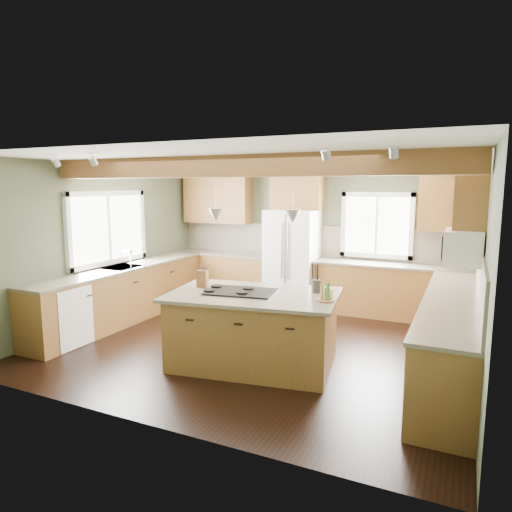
% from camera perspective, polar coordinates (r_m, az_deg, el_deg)
% --- Properties ---
extents(floor, '(5.60, 5.60, 0.00)m').
position_cam_1_polar(floor, '(6.66, 0.39, -10.85)').
color(floor, black).
rests_on(floor, ground).
extents(ceiling, '(5.60, 5.60, 0.00)m').
position_cam_1_polar(ceiling, '(6.29, 0.41, 12.09)').
color(ceiling, silver).
rests_on(ceiling, wall_back).
extents(wall_back, '(5.60, 0.00, 5.60)m').
position_cam_1_polar(wall_back, '(8.66, 7.33, 2.48)').
color(wall_back, '#454D37').
rests_on(wall_back, ground).
extents(wall_left, '(0.00, 5.00, 5.00)m').
position_cam_1_polar(wall_left, '(7.92, -18.34, 1.52)').
color(wall_left, '#454D37').
rests_on(wall_left, ground).
extents(wall_right, '(0.00, 5.00, 5.00)m').
position_cam_1_polar(wall_right, '(5.78, 26.52, -1.47)').
color(wall_right, '#454D37').
rests_on(wall_right, ground).
extents(ceiling_beam, '(5.55, 0.26, 0.26)m').
position_cam_1_polar(ceiling_beam, '(5.63, -2.74, 11.15)').
color(ceiling_beam, brown).
rests_on(ceiling_beam, ceiling).
extents(soffit_trim, '(5.55, 0.20, 0.10)m').
position_cam_1_polar(soffit_trim, '(8.52, 7.28, 10.73)').
color(soffit_trim, brown).
rests_on(soffit_trim, ceiling).
extents(backsplash_back, '(5.58, 0.03, 0.58)m').
position_cam_1_polar(backsplash_back, '(8.66, 7.29, 1.87)').
color(backsplash_back, brown).
rests_on(backsplash_back, wall_back).
extents(backsplash_right, '(0.03, 3.70, 0.58)m').
position_cam_1_polar(backsplash_right, '(5.84, 26.31, -2.25)').
color(backsplash_right, brown).
rests_on(backsplash_right, wall_right).
extents(base_cab_back_left, '(2.02, 0.60, 0.88)m').
position_cam_1_polar(base_cab_back_left, '(9.22, -4.01, -2.50)').
color(base_cab_back_left, brown).
rests_on(base_cab_back_left, floor).
extents(counter_back_left, '(2.06, 0.64, 0.04)m').
position_cam_1_polar(counter_back_left, '(9.15, -4.04, 0.33)').
color(counter_back_left, '#473F34').
rests_on(counter_back_left, base_cab_back_left).
extents(base_cab_back_right, '(2.62, 0.60, 0.88)m').
position_cam_1_polar(base_cab_back_right, '(8.18, 16.57, -4.30)').
color(base_cab_back_right, brown).
rests_on(base_cab_back_right, floor).
extents(counter_back_right, '(2.66, 0.64, 0.04)m').
position_cam_1_polar(counter_back_right, '(8.09, 16.71, -1.12)').
color(counter_back_right, '#473F34').
rests_on(counter_back_right, base_cab_back_right).
extents(base_cab_left, '(0.60, 3.70, 0.88)m').
position_cam_1_polar(base_cab_left, '(7.91, -16.21, -4.73)').
color(base_cab_left, brown).
rests_on(base_cab_left, floor).
extents(counter_left, '(0.64, 3.74, 0.04)m').
position_cam_1_polar(counter_left, '(7.81, -16.35, -1.45)').
color(counter_left, '#473F34').
rests_on(counter_left, base_cab_left).
extents(base_cab_right, '(0.60, 3.70, 0.88)m').
position_cam_1_polar(base_cab_right, '(6.03, 23.07, -9.29)').
color(base_cab_right, brown).
rests_on(base_cab_right, floor).
extents(counter_right, '(0.64, 3.74, 0.04)m').
position_cam_1_polar(counter_right, '(5.91, 23.33, -5.03)').
color(counter_right, '#473F34').
rests_on(counter_right, base_cab_right).
extents(upper_cab_back_left, '(1.40, 0.35, 0.90)m').
position_cam_1_polar(upper_cab_back_left, '(9.26, -4.82, 6.95)').
color(upper_cab_back_left, brown).
rests_on(upper_cab_back_left, wall_back).
extents(upper_cab_over_fridge, '(0.96, 0.35, 0.70)m').
position_cam_1_polar(upper_cab_over_fridge, '(8.54, 5.14, 8.14)').
color(upper_cab_over_fridge, brown).
rests_on(upper_cab_over_fridge, wall_back).
extents(upper_cab_right, '(0.35, 2.20, 0.90)m').
position_cam_1_polar(upper_cab_right, '(6.61, 25.23, 5.46)').
color(upper_cab_right, brown).
rests_on(upper_cab_right, wall_right).
extents(upper_cab_back_corner, '(0.90, 0.35, 0.90)m').
position_cam_1_polar(upper_cab_back_corner, '(8.04, 22.92, 6.03)').
color(upper_cab_back_corner, brown).
rests_on(upper_cab_back_corner, wall_back).
extents(window_left, '(0.04, 1.60, 1.05)m').
position_cam_1_polar(window_left, '(7.92, -18.08, 3.36)').
color(window_left, white).
rests_on(window_left, wall_left).
extents(window_back, '(1.10, 0.04, 1.00)m').
position_cam_1_polar(window_back, '(8.34, 14.88, 3.74)').
color(window_back, white).
rests_on(window_back, wall_back).
extents(sink, '(0.50, 0.65, 0.03)m').
position_cam_1_polar(sink, '(7.81, -16.35, -1.41)').
color(sink, '#262628').
rests_on(sink, counter_left).
extents(faucet, '(0.02, 0.02, 0.28)m').
position_cam_1_polar(faucet, '(7.67, -15.39, -0.45)').
color(faucet, '#B2B2B7').
rests_on(faucet, sink).
extents(dishwasher, '(0.60, 0.60, 0.84)m').
position_cam_1_polar(dishwasher, '(7.01, -23.19, -6.89)').
color(dishwasher, white).
rests_on(dishwasher, floor).
extents(oven, '(0.60, 0.72, 0.84)m').
position_cam_1_polar(oven, '(4.80, 22.31, -13.98)').
color(oven, white).
rests_on(oven, floor).
extents(microwave, '(0.40, 0.70, 0.38)m').
position_cam_1_polar(microwave, '(5.69, 24.50, 1.06)').
color(microwave, white).
rests_on(microwave, wall_right).
extents(pendant_left, '(0.18, 0.18, 0.16)m').
position_cam_1_polar(pendant_left, '(5.67, -5.04, 5.14)').
color(pendant_left, '#B2B2B7').
rests_on(pendant_left, ceiling).
extents(pendant_right, '(0.18, 0.18, 0.16)m').
position_cam_1_polar(pendant_right, '(5.40, 4.61, 4.97)').
color(pendant_right, '#B2B2B7').
rests_on(pendant_right, ceiling).
extents(refrigerator, '(0.90, 0.74, 1.80)m').
position_cam_1_polar(refrigerator, '(8.45, 4.55, -0.37)').
color(refrigerator, white).
rests_on(refrigerator, floor).
extents(island, '(2.09, 1.47, 0.88)m').
position_cam_1_polar(island, '(5.79, -0.32, -9.30)').
color(island, brown).
rests_on(island, floor).
extents(island_top, '(2.24, 1.62, 0.04)m').
position_cam_1_polar(island_top, '(5.66, -0.32, -4.87)').
color(island_top, '#473F34').
rests_on(island_top, island).
extents(cooktop, '(0.91, 0.68, 0.02)m').
position_cam_1_polar(cooktop, '(5.70, -1.88, -4.47)').
color(cooktop, black).
rests_on(cooktop, island_top).
extents(knife_block, '(0.15, 0.12, 0.22)m').
position_cam_1_polar(knife_block, '(6.02, -6.70, -2.83)').
color(knife_block, brown).
rests_on(knife_block, island_top).
extents(utensil_crock, '(0.13, 0.13, 0.16)m').
position_cam_1_polar(utensil_crock, '(5.73, 7.53, -3.75)').
color(utensil_crock, '#3E3632').
rests_on(utensil_crock, island_top).
extents(bottle_tray, '(0.25, 0.25, 0.20)m').
position_cam_1_polar(bottle_tray, '(5.33, 8.65, -4.49)').
color(bottle_tray, brown).
rests_on(bottle_tray, island_top).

